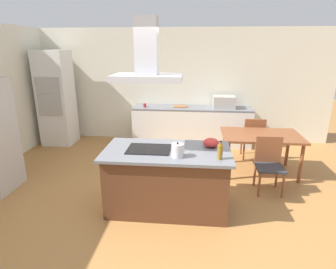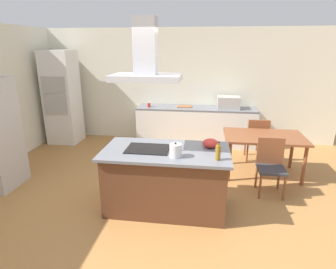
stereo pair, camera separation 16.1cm
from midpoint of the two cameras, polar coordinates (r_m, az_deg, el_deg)
ground at (r=5.61m, az=0.52°, el=-6.38°), size 16.00×16.00×0.00m
wall_back at (r=6.94m, az=1.84°, el=9.87°), size 7.20×0.10×2.70m
kitchen_island at (r=4.07m, az=-1.35°, el=-9.09°), size 1.77×0.95×0.90m
cooktop at (r=3.92m, az=-5.09°, el=-2.97°), size 0.60×0.44×0.01m
tea_kettle at (r=3.63m, az=0.70°, el=-3.27°), size 0.21×0.16×0.20m
olive_oil_bottle at (r=3.59m, az=9.30°, el=-3.46°), size 0.07×0.07×0.24m
mixing_bowl at (r=4.03m, az=7.62°, el=-1.66°), size 0.23×0.23×0.12m
back_counter at (r=6.74m, az=4.15°, el=1.79°), size 2.78×0.62×0.90m
countertop_microwave at (r=6.63m, az=10.66°, el=6.51°), size 0.50×0.38×0.28m
coffee_mug_red at (r=6.67m, az=-5.48°, el=5.97°), size 0.08×0.08×0.09m
cutting_board at (r=6.69m, az=1.85°, el=5.76°), size 0.34×0.24×0.02m
wall_oven_stack at (r=7.19m, az=-22.44°, el=6.83°), size 0.70×0.66×2.20m
dining_table at (r=5.35m, az=17.62°, el=-0.82°), size 1.40×0.90×0.75m
chair_facing_back_wall at (r=6.02m, az=16.24°, el=-0.27°), size 0.42×0.42×0.89m
chair_facing_island at (r=4.79m, az=19.00°, el=-5.12°), size 0.42×0.42×0.89m
range_hood at (r=3.68m, az=-5.61°, el=14.74°), size 0.90×0.55×0.78m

